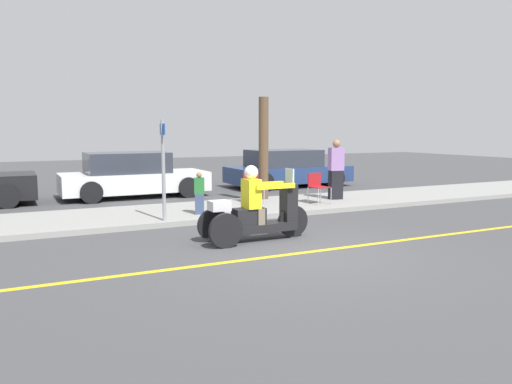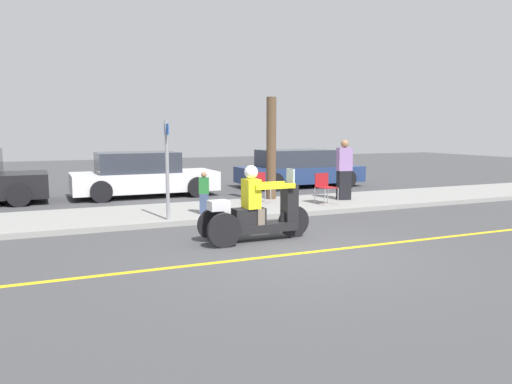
# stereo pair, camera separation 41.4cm
# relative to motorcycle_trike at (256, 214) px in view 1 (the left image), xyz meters

# --- Properties ---
(ground_plane) EXTENTS (60.00, 60.00, 0.00)m
(ground_plane) POSITION_rel_motorcycle_trike_xyz_m (0.28, -1.22, -0.52)
(ground_plane) COLOR #424244
(lane_stripe) EXTENTS (24.00, 0.12, 0.01)m
(lane_stripe) POSITION_rel_motorcycle_trike_xyz_m (0.01, -1.22, -0.52)
(lane_stripe) COLOR gold
(lane_stripe) RESTS_ON ground
(sidewalk_strip) EXTENTS (28.00, 2.80, 0.12)m
(sidewalk_strip) POSITION_rel_motorcycle_trike_xyz_m (0.28, 3.38, -0.46)
(sidewalk_strip) COLOR gray
(sidewalk_strip) RESTS_ON ground
(motorcycle_trike) EXTENTS (2.19, 0.69, 1.45)m
(motorcycle_trike) POSITION_rel_motorcycle_trike_xyz_m (0.00, 0.00, 0.00)
(motorcycle_trike) COLOR black
(motorcycle_trike) RESTS_ON ground
(spectator_mid_group) EXTENTS (0.27, 0.21, 1.00)m
(spectator_mid_group) POSITION_rel_motorcycle_trike_xyz_m (-0.17, 2.67, 0.08)
(spectator_mid_group) COLOR #38476B
(spectator_mid_group) RESTS_ON sidewalk_strip
(spectator_by_tree) EXTENTS (0.44, 0.31, 1.71)m
(spectator_by_tree) POSITION_rel_motorcycle_trike_xyz_m (4.25, 3.41, 0.42)
(spectator_by_tree) COLOR black
(spectator_by_tree) RESTS_ON sidewalk_strip
(folding_chair_curbside) EXTENTS (0.50, 0.50, 0.82)m
(folding_chair_curbside) POSITION_rel_motorcycle_trike_xyz_m (1.81, 3.89, 0.10)
(folding_chair_curbside) COLOR #A5A8AD
(folding_chair_curbside) RESTS_ON sidewalk_strip
(folding_chair_set_back) EXTENTS (0.51, 0.51, 0.82)m
(folding_chair_set_back) POSITION_rel_motorcycle_trike_xyz_m (3.33, 2.96, 0.10)
(folding_chair_set_back) COLOR #A5A8AD
(folding_chair_set_back) RESTS_ON sidewalk_strip
(parked_car_lot_far) EXTENTS (4.49, 2.07, 1.41)m
(parked_car_lot_far) POSITION_rel_motorcycle_trike_xyz_m (-0.71, 7.38, 0.15)
(parked_car_lot_far) COLOR silver
(parked_car_lot_far) RESTS_ON ground
(parked_car_lot_center) EXTENTS (4.59, 2.10, 1.38)m
(parked_car_lot_center) POSITION_rel_motorcycle_trike_xyz_m (5.12, 7.77, 0.14)
(parked_car_lot_center) COLOR navy
(parked_car_lot_center) RESTS_ON ground
(tree_trunk) EXTENTS (0.28, 0.28, 2.92)m
(tree_trunk) POSITION_rel_motorcycle_trike_xyz_m (2.42, 4.41, 1.05)
(tree_trunk) COLOR brown
(tree_trunk) RESTS_ON sidewalk_strip
(street_sign) EXTENTS (0.08, 0.36, 2.20)m
(street_sign) POSITION_rel_motorcycle_trike_xyz_m (-1.15, 2.23, 0.79)
(street_sign) COLOR gray
(street_sign) RESTS_ON sidewalk_strip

